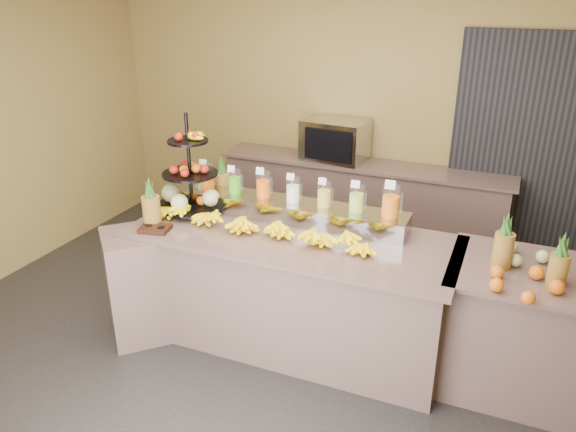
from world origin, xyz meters
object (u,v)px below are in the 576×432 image
Objects in this scene: banana_heap at (261,223)px; oven_warmer at (335,140)px; condiment_caddy at (155,229)px; right_fruit_pile at (525,271)px; fruit_stand at (195,187)px; pitcher_tray at (293,211)px.

oven_warmer is (-0.08, 1.99, 0.14)m from banana_heap.
right_fruit_pile is at bearing 5.56° from condiment_caddy.
oven_warmer is (0.68, 2.29, 0.20)m from condiment_caddy.
right_fruit_pile is at bearing -40.88° from oven_warmer.
banana_heap is 0.73m from fruit_stand.
pitcher_tray is 0.97× the size of banana_heap.
right_fruit_pile is 0.72× the size of oven_warmer.
banana_heap is at bearing -31.26° from fruit_stand.
banana_heap is 2.00m from oven_warmer.
pitcher_tray is at bearing -77.60° from oven_warmer.
pitcher_tray is at bearing 34.81° from condiment_caddy.
banana_heap is at bearing -111.35° from pitcher_tray.
pitcher_tray is 0.84m from fruit_stand.
banana_heap is 2.94× the size of oven_warmer.
fruit_stand is at bearing -103.34° from oven_warmer.
banana_heap is 0.82m from condiment_caddy.
pitcher_tray is at bearing 168.24° from right_fruit_pile.
condiment_caddy is (-0.76, -0.30, -0.06)m from banana_heap.
banana_heap is 1.87m from right_fruit_pile.
fruit_stand is at bearing 81.43° from condiment_caddy.
oven_warmer is at bearing 133.82° from right_fruit_pile.
right_fruit_pile is at bearing -11.76° from pitcher_tray.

